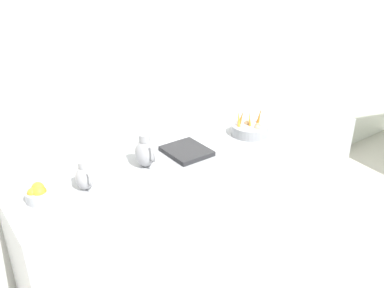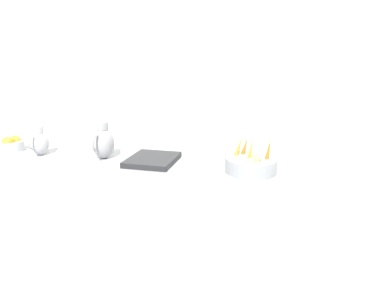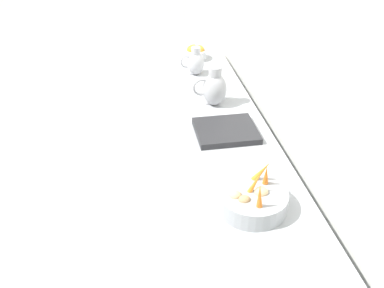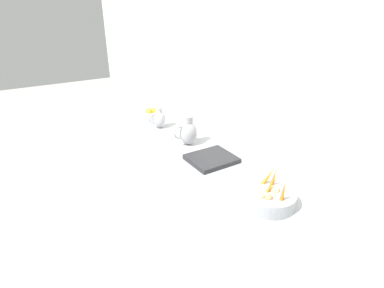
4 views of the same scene
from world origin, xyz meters
name	(u,v)px [view 2 (image 2 of 4)]	position (x,y,z in m)	size (l,w,h in m)	color
tile_wall_left	(263,65)	(-1.95, 0.35, 1.50)	(0.10, 8.06, 3.00)	silver
prep_counter	(175,230)	(-1.52, -0.15, 0.44)	(0.63, 3.02, 0.88)	#9EA0A5
vegetable_colander	(251,164)	(-1.55, 0.32, 0.93)	(0.31, 0.31, 0.22)	gray
orange_bowl	(11,144)	(-1.60, -1.44, 0.93)	(0.18, 0.18, 0.11)	#ADAFB5
metal_pitcher_tall	(103,142)	(-1.59, -0.67, 0.99)	(0.21, 0.15, 0.25)	#939399
metal_pitcher_short	(40,142)	(-1.55, -1.15, 0.97)	(0.17, 0.12, 0.20)	#A3A3A8
counter_sink_basin	(153,160)	(-1.58, -0.32, 0.89)	(0.34, 0.30, 0.04)	#232326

